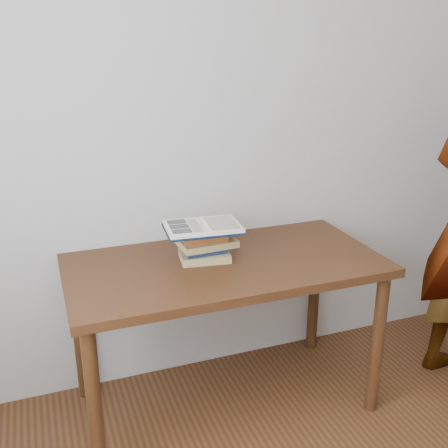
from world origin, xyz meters
name	(u,v)px	position (x,y,z in m)	size (l,w,h in m)	color
desk	(225,280)	(-0.10, 1.38, 0.67)	(1.43, 0.72, 0.77)	#462111
book_stack	(205,243)	(-0.17, 1.45, 0.84)	(0.27, 0.21, 0.15)	tan
open_book	(203,227)	(-0.19, 1.43, 0.93)	(0.36, 0.26, 0.03)	black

